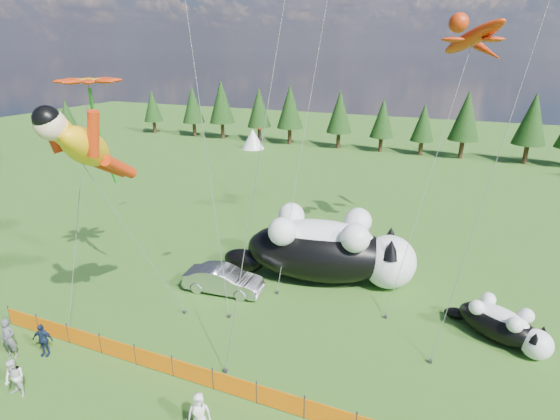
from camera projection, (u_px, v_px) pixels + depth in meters
ground at (228, 342)px, 21.16m from camera, size 160.00×160.00×0.00m
safety_fence at (192, 373)px, 18.38m from camera, size 22.06×0.06×1.10m
tree_line at (389, 123)px, 58.78m from camera, size 90.00×4.00×8.00m
festival_tents at (474, 157)px, 51.40m from camera, size 50.00×3.20×2.80m
cat_large at (327, 249)px, 26.26m from camera, size 11.87×5.59×4.30m
cat_small at (502, 324)px, 20.97m from camera, size 4.81×3.50×1.89m
car at (223, 280)px, 25.30m from camera, size 4.77×2.07×1.52m
spectator_a at (8, 339)px, 19.79m from camera, size 0.82×0.63×1.98m
spectator_b at (15, 379)px, 17.55m from camera, size 0.85×0.51×1.74m
spectator_c at (43, 340)px, 19.98m from camera, size 1.06×0.75×1.64m
spectator_e at (199, 413)px, 15.92m from camera, size 0.99×0.87×1.71m
superhero_kite at (86, 147)px, 17.53m from camera, size 5.79×6.62×12.04m
gecko_kite at (473, 38)px, 24.67m from camera, size 6.91×12.20×16.42m
flower_kite at (89, 84)px, 20.93m from camera, size 3.14×5.36×12.33m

